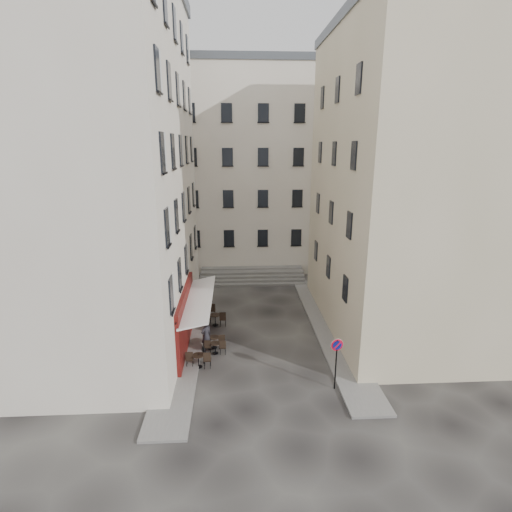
{
  "coord_description": "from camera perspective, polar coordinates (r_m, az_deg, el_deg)",
  "views": [
    {
      "loc": [
        -1.46,
        -20.52,
        11.55
      ],
      "look_at": [
        -0.14,
        4.0,
        4.65
      ],
      "focal_mm": 28.0,
      "sensor_mm": 36.0,
      "label": 1
    }
  ],
  "objects": [
    {
      "name": "building_back",
      "position": [
        39.58,
        -2.47,
        12.44
      ],
      "size": [
        18.2,
        10.2,
        18.6
      ],
      "color": "beige",
      "rests_on": "ground"
    },
    {
      "name": "building_left",
      "position": [
        25.22,
        -24.6,
        11.5
      ],
      "size": [
        12.2,
        16.2,
        20.6
      ],
      "color": "beige",
      "rests_on": "ground"
    },
    {
      "name": "sidewalk_right",
      "position": [
        26.85,
        10.21,
        -9.91
      ],
      "size": [
        2.0,
        18.0,
        0.12
      ],
      "primitive_type": "cube",
      "color": "slate",
      "rests_on": "ground"
    },
    {
      "name": "bollard_far",
      "position": [
        28.77,
        -6.46,
        -6.93
      ],
      "size": [
        0.12,
        0.12,
        0.98
      ],
      "color": "black",
      "rests_on": "ground"
    },
    {
      "name": "bistro_table_d",
      "position": [
        26.63,
        -5.83,
        -8.89
      ],
      "size": [
        1.41,
        0.66,
        0.99
      ],
      "color": "black",
      "rests_on": "ground"
    },
    {
      "name": "bollard_near",
      "position": [
        22.49,
        -7.46,
        -13.8
      ],
      "size": [
        0.12,
        0.12,
        0.98
      ],
      "color": "black",
      "rests_on": "ground"
    },
    {
      "name": "pedestrian",
      "position": [
        23.55,
        -7.12,
        -11.24
      ],
      "size": [
        0.81,
        0.77,
        1.86
      ],
      "primitive_type": "imported",
      "rotation": [
        0.0,
        0.0,
        3.82
      ],
      "color": "#242228",
      "rests_on": "ground"
    },
    {
      "name": "bistro_table_a",
      "position": [
        22.18,
        -8.2,
        -14.41
      ],
      "size": [
        1.35,
        0.63,
        0.95
      ],
      "color": "black",
      "rests_on": "ground"
    },
    {
      "name": "ground",
      "position": [
        23.59,
        0.89,
        -13.62
      ],
      "size": [
        90.0,
        90.0,
        0.0
      ],
      "primitive_type": "plane",
      "color": "black",
      "rests_on": "ground"
    },
    {
      "name": "bistro_table_b",
      "position": [
        23.37,
        -5.84,
        -12.78
      ],
      "size": [
        1.22,
        0.57,
        0.86
      ],
      "color": "black",
      "rests_on": "ground"
    },
    {
      "name": "bollard_mid",
      "position": [
        25.58,
        -6.89,
        -9.95
      ],
      "size": [
        0.12,
        0.12,
        0.98
      ],
      "color": "black",
      "rests_on": "ground"
    },
    {
      "name": "cafe_storefront",
      "position": [
        23.76,
        -9.82,
        -8.56
      ],
      "size": [
        1.74,
        7.3,
        3.5
      ],
      "color": "#4B0A0D",
      "rests_on": "ground"
    },
    {
      "name": "stone_steps",
      "position": [
        34.95,
        -0.53,
        -2.9
      ],
      "size": [
        9.0,
        3.15,
        0.8
      ],
      "color": "#5A5755",
      "rests_on": "ground"
    },
    {
      "name": "bistro_table_c",
      "position": [
        23.94,
        -6.01,
        -11.98
      ],
      "size": [
        1.29,
        0.6,
        0.9
      ],
      "color": "black",
      "rests_on": "ground"
    },
    {
      "name": "sidewalk_left",
      "position": [
        27.25,
        -9.32,
        -9.46
      ],
      "size": [
        2.0,
        22.0,
        0.12
      ],
      "primitive_type": "cube",
      "color": "slate",
      "rests_on": "ground"
    },
    {
      "name": "no_parking_sign",
      "position": [
        19.97,
        11.44,
        -13.56
      ],
      "size": [
        0.6,
        0.15,
        2.67
      ],
      "rotation": [
        0.0,
        0.0,
        0.17
      ],
      "color": "black",
      "rests_on": "ground"
    },
    {
      "name": "bistro_table_e",
      "position": [
        27.98,
        -7.28,
        -7.67
      ],
      "size": [
        1.43,
        0.67,
        1.0
      ],
      "color": "black",
      "rests_on": "ground"
    },
    {
      "name": "building_right",
      "position": [
        26.93,
        23.66,
        9.64
      ],
      "size": [
        12.2,
        14.2,
        18.6
      ],
      "color": "#B8AC89",
      "rests_on": "ground"
    }
  ]
}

